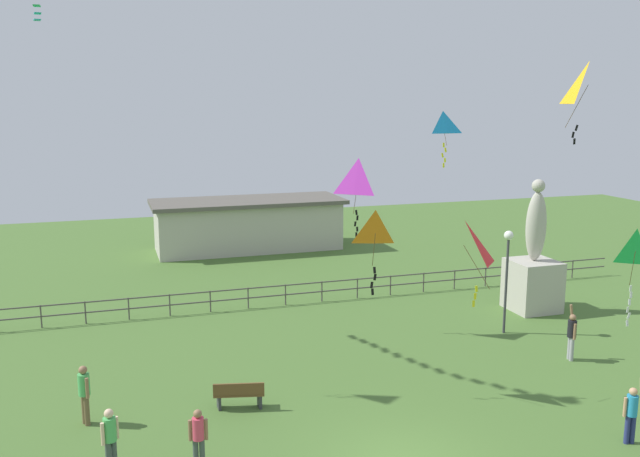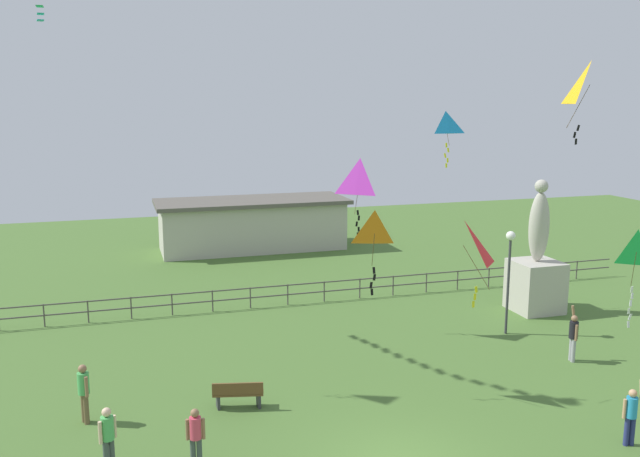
{
  "view_description": "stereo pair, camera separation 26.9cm",
  "coord_description": "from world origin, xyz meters",
  "px_view_note": "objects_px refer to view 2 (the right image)",
  "views": [
    {
      "loc": [
        -6.67,
        -14.0,
        8.95
      ],
      "look_at": [
        -0.22,
        6.11,
        4.97
      ],
      "focal_mm": 37.6,
      "sensor_mm": 36.0,
      "label": 1
    },
    {
      "loc": [
        -6.41,
        -14.08,
        8.95
      ],
      "look_at": [
        -0.22,
        6.11,
        4.97
      ],
      "focal_mm": 37.6,
      "sensor_mm": 36.0,
      "label": 2
    }
  ],
  "objects_px": {
    "kite_6": "(589,87)",
    "person_2": "(196,434)",
    "person_3": "(108,435)",
    "person_5": "(573,334)",
    "person_1": "(84,390)",
    "person_4": "(631,413)",
    "kite_5": "(360,179)",
    "lamppost": "(510,259)",
    "park_bench": "(238,394)",
    "kite_2": "(445,125)",
    "statue_monument": "(536,273)",
    "kite_4": "(374,236)",
    "kite_3": "(636,256)",
    "kite_7": "(464,248)"
  },
  "relations": [
    {
      "from": "statue_monument",
      "to": "person_1",
      "type": "xyz_separation_m",
      "value": [
        -18.37,
        -5.28,
        -0.68
      ]
    },
    {
      "from": "kite_6",
      "to": "person_2",
      "type": "bearing_deg",
      "value": -166.99
    },
    {
      "from": "kite_7",
      "to": "person_2",
      "type": "bearing_deg",
      "value": -166.48
    },
    {
      "from": "kite_3",
      "to": "person_2",
      "type": "bearing_deg",
      "value": -179.22
    },
    {
      "from": "person_1",
      "to": "person_4",
      "type": "distance_m",
      "value": 14.9
    },
    {
      "from": "kite_2",
      "to": "kite_4",
      "type": "distance_m",
      "value": 11.2
    },
    {
      "from": "kite_3",
      "to": "kite_7",
      "type": "relative_size",
      "value": 1.21
    },
    {
      "from": "kite_2",
      "to": "kite_6",
      "type": "height_order",
      "value": "kite_6"
    },
    {
      "from": "kite_4",
      "to": "kite_6",
      "type": "xyz_separation_m",
      "value": [
        7.65,
        0.71,
        4.33
      ]
    },
    {
      "from": "person_5",
      "to": "kite_5",
      "type": "relative_size",
      "value": 0.61
    },
    {
      "from": "person_5",
      "to": "kite_4",
      "type": "relative_size",
      "value": 0.77
    },
    {
      "from": "kite_2",
      "to": "park_bench",
      "type": "bearing_deg",
      "value": -143.37
    },
    {
      "from": "lamppost",
      "to": "kite_2",
      "type": "distance_m",
      "value": 6.74
    },
    {
      "from": "person_2",
      "to": "person_4",
      "type": "height_order",
      "value": "person_4"
    },
    {
      "from": "park_bench",
      "to": "person_4",
      "type": "relative_size",
      "value": 0.84
    },
    {
      "from": "kite_5",
      "to": "kite_7",
      "type": "relative_size",
      "value": 1.29
    },
    {
      "from": "person_5",
      "to": "kite_2",
      "type": "bearing_deg",
      "value": 99.07
    },
    {
      "from": "person_3",
      "to": "kite_6",
      "type": "height_order",
      "value": "kite_6"
    },
    {
      "from": "lamppost",
      "to": "person_2",
      "type": "height_order",
      "value": "lamppost"
    },
    {
      "from": "statue_monument",
      "to": "person_2",
      "type": "height_order",
      "value": "statue_monument"
    },
    {
      "from": "person_4",
      "to": "kite_7",
      "type": "height_order",
      "value": "kite_7"
    },
    {
      "from": "park_bench",
      "to": "kite_7",
      "type": "relative_size",
      "value": 0.62
    },
    {
      "from": "kite_3",
      "to": "kite_2",
      "type": "bearing_deg",
      "value": 94.23
    },
    {
      "from": "kite_2",
      "to": "kite_4",
      "type": "relative_size",
      "value": 0.94
    },
    {
      "from": "lamppost",
      "to": "kite_3",
      "type": "bearing_deg",
      "value": -88.11
    },
    {
      "from": "park_bench",
      "to": "kite_5",
      "type": "height_order",
      "value": "kite_5"
    },
    {
      "from": "person_2",
      "to": "kite_5",
      "type": "relative_size",
      "value": 0.49
    },
    {
      "from": "person_4",
      "to": "person_2",
      "type": "bearing_deg",
      "value": 168.71
    },
    {
      "from": "person_4",
      "to": "kite_5",
      "type": "relative_size",
      "value": 0.57
    },
    {
      "from": "person_4",
      "to": "kite_4",
      "type": "relative_size",
      "value": 0.72
    },
    {
      "from": "person_3",
      "to": "person_5",
      "type": "height_order",
      "value": "person_5"
    },
    {
      "from": "kite_7",
      "to": "kite_4",
      "type": "bearing_deg",
      "value": 172.84
    },
    {
      "from": "lamppost",
      "to": "person_4",
      "type": "relative_size",
      "value": 2.22
    },
    {
      "from": "statue_monument",
      "to": "person_4",
      "type": "height_order",
      "value": "statue_monument"
    },
    {
      "from": "person_2",
      "to": "person_3",
      "type": "bearing_deg",
      "value": 166.77
    },
    {
      "from": "lamppost",
      "to": "kite_5",
      "type": "height_order",
      "value": "kite_5"
    },
    {
      "from": "person_3",
      "to": "kite_5",
      "type": "xyz_separation_m",
      "value": [
        9.52,
        8.11,
        5.07
      ]
    },
    {
      "from": "person_3",
      "to": "kite_5",
      "type": "height_order",
      "value": "kite_5"
    },
    {
      "from": "person_1",
      "to": "kite_5",
      "type": "relative_size",
      "value": 0.54
    },
    {
      "from": "lamppost",
      "to": "person_2",
      "type": "xyz_separation_m",
      "value": [
        -12.82,
        -6.39,
        -2.11
      ]
    },
    {
      "from": "person_3",
      "to": "person_5",
      "type": "bearing_deg",
      "value": 9.95
    },
    {
      "from": "person_1",
      "to": "person_5",
      "type": "bearing_deg",
      "value": -0.51
    },
    {
      "from": "lamppost",
      "to": "person_5",
      "type": "height_order",
      "value": "lamppost"
    },
    {
      "from": "kite_3",
      "to": "kite_6",
      "type": "xyz_separation_m",
      "value": [
        0.23,
        2.88,
        4.96
      ]
    },
    {
      "from": "person_4",
      "to": "kite_5",
      "type": "bearing_deg",
      "value": 108.6
    },
    {
      "from": "person_2",
      "to": "kite_4",
      "type": "relative_size",
      "value": 0.62
    },
    {
      "from": "park_bench",
      "to": "person_2",
      "type": "xyz_separation_m",
      "value": [
        -1.58,
        -2.98,
        0.44
      ]
    },
    {
      "from": "person_1",
      "to": "kite_4",
      "type": "relative_size",
      "value": 0.68
    },
    {
      "from": "lamppost",
      "to": "person_2",
      "type": "bearing_deg",
      "value": -153.5
    },
    {
      "from": "kite_2",
      "to": "person_3",
      "type": "bearing_deg",
      "value": -143.92
    }
  ]
}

